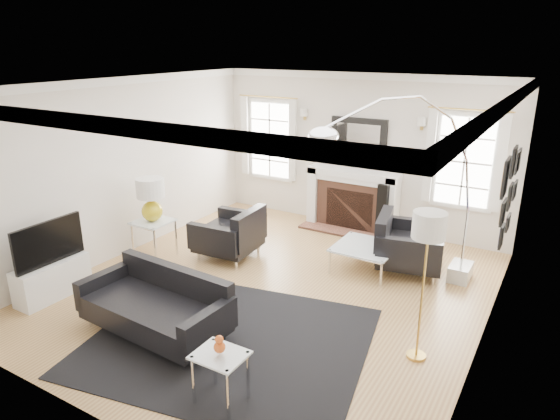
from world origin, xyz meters
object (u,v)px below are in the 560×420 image
Objects in this scene: gourd_lamp at (151,197)px; arc_floor_lamp at (399,185)px; coffee_table at (366,248)px; armchair_left at (232,235)px; armchair_right at (406,246)px; fireplace at (352,200)px; sofa at (158,306)px.

gourd_lamp is 0.25× the size of arc_floor_lamp.
arc_floor_lamp is (0.51, -0.27, 1.13)m from coffee_table.
armchair_right is at bearing 19.88° from armchair_left.
coffee_table is at bearing 22.15° from gourd_lamp.
arc_floor_lamp reaches higher than gourd_lamp.
arc_floor_lamp is (3.60, 0.99, 0.47)m from gourd_lamp.
fireplace is 4.44m from sofa.
fireplace reaches higher than coffee_table.
arc_floor_lamp reaches higher than fireplace.
sofa is at bearing -122.56° from armchair_right.
armchair_right is at bearing 57.44° from sofa.
fireplace is at bearing 127.47° from arc_floor_lamp.
sofa is 1.78× the size of armchair_left.
gourd_lamp is (-3.08, -1.26, 0.65)m from coffee_table.
coffee_table is 3.39m from gourd_lamp.
fireplace is 1.59× the size of armchair_left.
armchair_left is 0.87× the size of armchair_right.
fireplace is at bearing 119.67° from coffee_table.
armchair_left is at bearing 31.11° from gourd_lamp.
armchair_right is at bearing -41.60° from fireplace.
sofa is at bearing -97.81° from fireplace.
sofa is 3.21m from coffee_table.
arc_floor_lamp reaches higher than sofa.
armchair_right reaches higher than sofa.
armchair_right is 1.23m from arc_floor_lamp.
armchair_right is (1.41, -1.25, -0.15)m from fireplace.
fireplace is 1.93× the size of coffee_table.
arc_floor_lamp is at bearing -27.75° from coffee_table.
arc_floor_lamp is (1.40, -1.82, 0.95)m from fireplace.
coffee_table is at bearing -60.33° from fireplace.
coffee_table is at bearing 62.36° from sofa.
arc_floor_lamp reaches higher than armchair_right.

